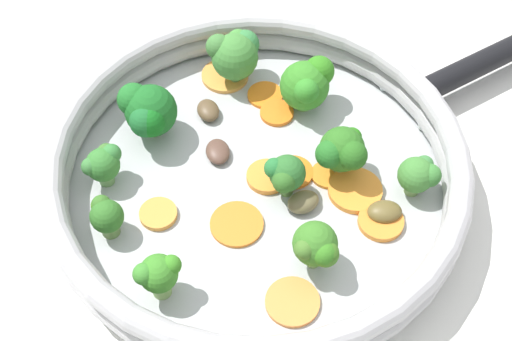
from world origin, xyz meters
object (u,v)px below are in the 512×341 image
Objects in this scene: carrot_slice_0 at (328,175)px; carrot_slice_1 at (286,303)px; broccoli_floret_0 at (103,163)px; broccoli_floret_1 at (285,174)px; carrot_slice_6 at (237,224)px; carrot_slice_2 at (158,214)px; carrot_slice_4 at (381,221)px; broccoli_floret_7 at (148,112)px; carrot_slice_8 at (265,95)px; broccoli_floret_9 at (106,214)px; mushroom_piece_2 at (208,110)px; mushroom_piece_3 at (385,212)px; mushroom_piece_0 at (218,152)px; carrot_slice_10 at (277,113)px; broccoli_floret_2 at (342,150)px; skillet at (256,186)px; carrot_slice_9 at (355,190)px; broccoli_floret_5 at (158,274)px; broccoli_floret_3 at (307,84)px; broccoli_floret_6 at (317,247)px; broccoli_floret_8 at (419,175)px; carrot_slice_7 at (293,172)px; mushroom_piece_1 at (303,202)px; broccoli_floret_4 at (235,53)px; carrot_slice_5 at (266,173)px; carrot_slice_3 at (225,76)px.

carrot_slice_1 is at bearing 58.98° from carrot_slice_0.
broccoli_floret_1 reaches higher than broccoli_floret_0.
carrot_slice_2 is at bearing -21.74° from carrot_slice_6.
carrot_slice_4 is 0.23m from broccoli_floret_7.
carrot_slice_8 is 0.12m from broccoli_floret_7.
broccoli_floret_7 is at bearing -68.50° from carrot_slice_1.
broccoli_floret_9 is (0.10, -0.02, 0.02)m from carrot_slice_6.
broccoli_floret_0 is 1.41× the size of mushroom_piece_2.
mushroom_piece_0 is at bearing -38.38° from mushroom_piece_3.
carrot_slice_8 is 0.09m from mushroom_piece_0.
broccoli_floret_0 is (0.04, -0.05, 0.02)m from carrot_slice_2.
carrot_slice_10 is 0.83× the size of broccoli_floret_0.
skillet is at bearing -6.64° from broccoli_floret_2.
carrot_slice_10 is (-0.06, -0.11, 0.00)m from carrot_slice_6.
carrot_slice_8 is 0.03m from carrot_slice_10.
carrot_slice_9 is (-0.17, 0.02, 0.00)m from carrot_slice_2.
broccoli_floret_5 is 0.80× the size of broccoli_floret_7.
broccoli_floret_0 is 0.21m from broccoli_floret_2.
skillet is at bearing 48.63° from broccoli_floret_3.
carrot_slice_10 is 0.15m from mushroom_piece_3.
broccoli_floret_6 is at bearing 134.47° from carrot_slice_6.
mushroom_piece_0 is at bearing 88.81° from mushroom_piece_2.
mushroom_piece_0 reaches higher than carrot_slice_1.
broccoli_floret_2 is (-0.10, -0.03, 0.03)m from carrot_slice_6.
broccoli_floret_7 reaches higher than broccoli_floret_8.
mushroom_piece_0 is (0.06, 0.04, 0.00)m from carrot_slice_10.
broccoli_floret_1 reaches higher than mushroom_piece_3.
broccoli_floret_6 is (-0.12, 0.08, 0.03)m from carrot_slice_2.
carrot_slice_7 is 0.09m from mushroom_piece_3.
broccoli_floret_3 is 0.15m from broccoli_floret_7.
broccoli_floret_5 is 1.57× the size of mushroom_piece_1.
broccoli_floret_0 reaches higher than skillet.
skillet is 12.62× the size of mushroom_piece_2.
broccoli_floret_4 reaches higher than mushroom_piece_0.
carrot_slice_1 is 1.19× the size of carrot_slice_5.
broccoli_floret_1 is at bearing 55.93° from carrot_slice_7.
broccoli_floret_4 is at bearing -149.88° from broccoli_floret_7.
broccoli_floret_0 is 0.17m from broccoli_floret_4.
carrot_slice_10 is 0.57× the size of broccoli_floret_7.
carrot_slice_3 is 0.10m from mushroom_piece_0.
carrot_slice_7 is at bearing 90.87° from carrot_slice_8.
carrot_slice_3 is (-0.00, -0.25, 0.00)m from carrot_slice_1.
broccoli_floret_0 is 1.36× the size of mushroom_piece_1.
carrot_slice_0 is 0.20m from broccoli_floret_9.
carrot_slice_4 is at bearing 32.10° from broccoli_floret_8.
broccoli_floret_8 reaches higher than carrot_slice_8.
carrot_slice_1 is 0.21m from broccoli_floret_7.
broccoli_floret_9 is 1.32× the size of mushroom_piece_1.
mushroom_piece_2 is at bearing -47.90° from carrot_slice_9.
carrot_slice_4 is at bearing 114.79° from carrot_slice_3.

